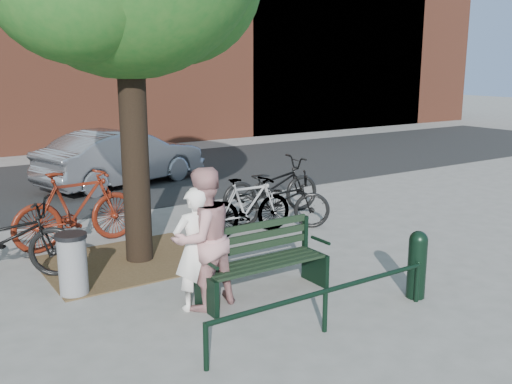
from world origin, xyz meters
TOP-DOWN VIEW (x-y plane):
  - ground at (0.00, 0.00)m, footprint 90.00×90.00m
  - dirt_pit at (-1.00, 2.20)m, footprint 2.40×2.00m
  - road at (0.00, 8.50)m, footprint 40.00×7.00m
  - park_bench at (-0.00, 0.08)m, footprint 1.74×0.54m
  - guard_railing at (0.00, -1.20)m, footprint 3.06×0.06m
  - person_left at (-0.90, 0.15)m, footprint 0.56×0.37m
  - person_right at (-0.80, 0.15)m, footprint 0.94×0.79m
  - bollard at (1.60, -1.10)m, footprint 0.24×0.24m
  - litter_bin at (-2.02, 1.40)m, footprint 0.40×0.40m
  - bicycle_a at (-2.64, 2.57)m, footprint 2.21×1.73m
  - bicycle_b at (-1.36, 3.41)m, footprint 2.15×0.76m
  - bicycle_c at (2.44, 3.33)m, footprint 2.20×0.90m
  - bicycle_d at (1.31, 2.41)m, footprint 1.73×0.55m
  - bicycle_e at (1.98, 2.50)m, footprint 1.99×1.62m
  - parked_car at (1.00, 7.65)m, footprint 4.44×2.60m

SIDE VIEW (x-z plane):
  - ground at x=0.00m, z-range 0.00..0.00m
  - road at x=0.00m, z-range 0.00..0.01m
  - dirt_pit at x=-1.00m, z-range 0.00..0.02m
  - guard_railing at x=0.00m, z-range 0.15..0.66m
  - litter_bin at x=-2.02m, z-range 0.01..0.83m
  - bollard at x=1.60m, z-range 0.03..0.91m
  - park_bench at x=0.00m, z-range -0.01..0.97m
  - bicycle_e at x=1.98m, z-range 0.00..1.02m
  - bicycle_d at x=1.31m, z-range 0.00..1.03m
  - bicycle_a at x=-2.64m, z-range 0.00..1.12m
  - bicycle_c at x=2.44m, z-range 0.00..1.13m
  - bicycle_b at x=-1.36m, z-range 0.00..1.27m
  - parked_car at x=1.00m, z-range 0.00..1.38m
  - person_left at x=-0.90m, z-range 0.00..1.52m
  - person_right at x=-0.80m, z-range 0.00..1.74m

